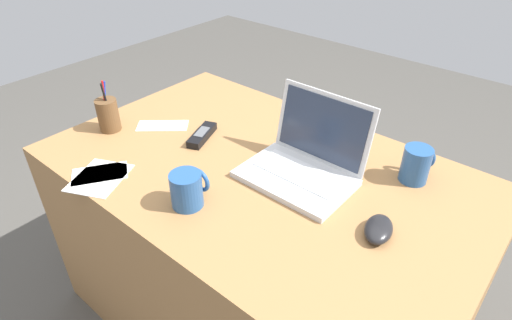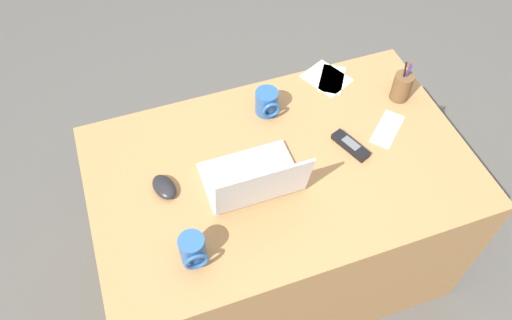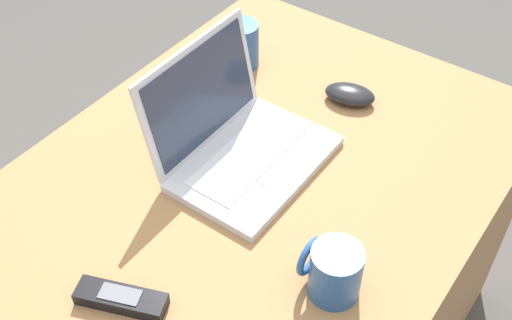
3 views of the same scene
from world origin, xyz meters
name	(u,v)px [view 2 (image 2 of 3)]	position (x,y,z in m)	size (l,w,h in m)	color
ground_plane	(275,258)	(0.00, 0.00, 0.00)	(6.00, 6.00, 0.00)	#4C4944
desk	(278,218)	(0.00, 0.00, 0.36)	(1.32, 0.83, 0.71)	#9E7042
laptop	(254,180)	(0.12, 0.06, 0.76)	(0.32, 0.26, 0.22)	silver
computer_mouse	(164,187)	(0.40, -0.03, 0.73)	(0.07, 0.11, 0.04)	black
coffee_mug_white	(267,103)	(-0.04, -0.25, 0.76)	(0.09, 0.10, 0.10)	#26518C
coffee_mug_tall	(193,250)	(0.38, 0.24, 0.76)	(0.08, 0.09, 0.11)	#26518C
cordless_phone	(351,145)	(-0.26, 0.01, 0.72)	(0.10, 0.15, 0.03)	black
pen_holder	(402,87)	(-0.54, -0.16, 0.77)	(0.07, 0.07, 0.18)	brown
paper_note_near_laptop	(332,79)	(-0.34, -0.33, 0.71)	(0.09, 0.16, 0.00)	white
paper_note_left	(327,78)	(-0.33, -0.34, 0.71)	(0.14, 0.17, 0.00)	white
paper_note_right	(387,129)	(-0.43, -0.03, 0.71)	(0.18, 0.07, 0.00)	white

